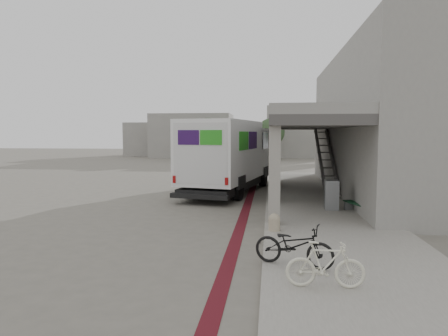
# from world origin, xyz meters

# --- Properties ---
(ground) EXTENTS (120.00, 120.00, 0.00)m
(ground) POSITION_xyz_m (0.00, 0.00, 0.00)
(ground) COLOR #645F55
(ground) RESTS_ON ground
(bike_lane_stripe) EXTENTS (0.35, 40.00, 0.01)m
(bike_lane_stripe) POSITION_xyz_m (1.00, 2.00, 0.01)
(bike_lane_stripe) COLOR #501018
(bike_lane_stripe) RESTS_ON ground
(sidewalk) EXTENTS (4.40, 28.00, 0.12)m
(sidewalk) POSITION_xyz_m (4.00, 0.00, 0.06)
(sidewalk) COLOR gray
(sidewalk) RESTS_ON ground
(transit_building) EXTENTS (7.60, 17.00, 7.00)m
(transit_building) POSITION_xyz_m (6.83, 4.50, 3.40)
(transit_building) COLOR gray
(transit_building) RESTS_ON ground
(distant_backdrop) EXTENTS (28.00, 10.00, 6.50)m
(distant_backdrop) POSITION_xyz_m (-2.84, 35.89, 2.70)
(distant_backdrop) COLOR gray
(distant_backdrop) RESTS_ON ground
(tree_left) EXTENTS (3.20, 3.20, 4.80)m
(tree_left) POSITION_xyz_m (-5.00, 28.00, 3.18)
(tree_left) COLOR #38281C
(tree_left) RESTS_ON ground
(tree_mid) EXTENTS (3.20, 3.20, 4.80)m
(tree_mid) POSITION_xyz_m (2.00, 30.00, 3.18)
(tree_mid) COLOR #38281C
(tree_mid) RESTS_ON ground
(tree_right) EXTENTS (3.20, 3.20, 4.80)m
(tree_right) POSITION_xyz_m (10.00, 29.00, 3.18)
(tree_right) COLOR #38281C
(tree_right) RESTS_ON ground
(fedex_truck) EXTENTS (4.27, 9.02, 3.70)m
(fedex_truck) POSITION_xyz_m (-0.21, 4.10, 1.97)
(fedex_truck) COLOR black
(fedex_truck) RESTS_ON ground
(bench) EXTENTS (0.84, 1.61, 0.37)m
(bench) POSITION_xyz_m (5.20, -1.44, 0.39)
(bench) COLOR gray
(bench) RESTS_ON sidewalk
(bollard_near) EXTENTS (0.35, 0.35, 0.53)m
(bollard_near) POSITION_xyz_m (2.10, -4.46, 0.39)
(bollard_near) COLOR tan
(bollard_near) RESTS_ON sidewalk
(bollard_far) EXTENTS (0.41, 0.41, 0.62)m
(bollard_far) POSITION_xyz_m (2.10, 3.23, 0.43)
(bollard_far) COLOR gray
(bollard_far) RESTS_ON sidewalk
(utility_cabinet) EXTENTS (0.56, 0.72, 1.15)m
(utility_cabinet) POSITION_xyz_m (4.35, -0.72, 0.69)
(utility_cabinet) COLOR slate
(utility_cabinet) RESTS_ON sidewalk
(bicycle_black) EXTENTS (1.92, 1.20, 0.95)m
(bicycle_black) POSITION_xyz_m (2.50, -7.69, 0.60)
(bicycle_black) COLOR black
(bicycle_black) RESTS_ON sidewalk
(bicycle_cream) EXTENTS (1.52, 0.44, 0.91)m
(bicycle_cream) POSITION_xyz_m (3.03, -8.90, 0.58)
(bicycle_cream) COLOR silver
(bicycle_cream) RESTS_ON sidewalk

